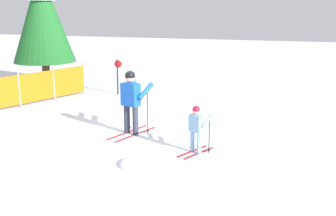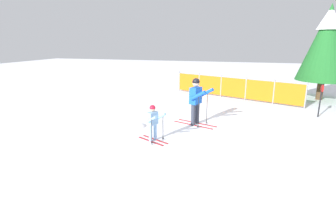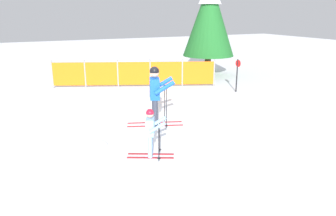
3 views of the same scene
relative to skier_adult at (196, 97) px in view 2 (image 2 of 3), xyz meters
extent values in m
plane|color=white|center=(0.07, 0.22, -1.01)|extent=(60.00, 60.00, 0.00)
cube|color=maroon|center=(0.02, 0.15, -1.00)|extent=(1.51, 0.58, 0.02)
cube|color=maroon|center=(-0.08, -0.13, -1.00)|extent=(1.51, 0.58, 0.02)
cylinder|color=#333847|center=(0.02, 0.15, -0.61)|extent=(0.15, 0.15, 0.75)
cylinder|color=#333847|center=(-0.08, -0.13, -0.61)|extent=(0.15, 0.15, 0.75)
cube|color=blue|center=(-0.03, 0.01, 0.06)|extent=(0.41, 0.53, 0.58)
cylinder|color=blue|center=(0.32, 0.20, 0.14)|extent=(0.58, 0.30, 0.41)
cylinder|color=blue|center=(0.12, -0.35, 0.14)|extent=(0.58, 0.30, 0.41)
sphere|color=#D8AD8C|center=(-0.03, 0.01, 0.50)|extent=(0.25, 0.25, 0.25)
sphere|color=black|center=(-0.03, 0.01, 0.54)|extent=(0.26, 0.26, 0.26)
cylinder|color=black|center=(0.36, 0.20, -0.42)|extent=(0.02, 0.02, 1.17)
cylinder|color=black|center=(0.36, 0.20, -0.95)|extent=(0.07, 0.07, 0.01)
cylinder|color=black|center=(0.15, -0.39, -0.42)|extent=(0.02, 0.02, 1.17)
cylinder|color=black|center=(0.15, -0.39, -0.95)|extent=(0.07, 0.07, 0.01)
cube|color=maroon|center=(-0.91, -1.85, -1.00)|extent=(0.95, 0.50, 0.02)
cube|color=maroon|center=(-1.00, -2.02, -1.00)|extent=(0.95, 0.50, 0.02)
cylinder|color=#8CBFF2|center=(-0.91, -1.85, -0.74)|extent=(0.10, 0.10, 0.49)
cylinder|color=#8CBFF2|center=(-1.00, -2.02, -0.74)|extent=(0.10, 0.10, 0.49)
cube|color=#8CBFF2|center=(-0.96, -1.94, -0.30)|extent=(0.29, 0.35, 0.38)
cylinder|color=#8CBFF2|center=(-0.72, -1.84, -0.25)|extent=(0.37, 0.24, 0.28)
cylinder|color=#8CBFF2|center=(-0.89, -2.18, -0.25)|extent=(0.37, 0.24, 0.28)
sphere|color=#D8AD8C|center=(-0.96, -1.94, -0.01)|extent=(0.16, 0.16, 0.16)
sphere|color=red|center=(-0.96, -1.94, 0.02)|extent=(0.17, 0.17, 0.17)
cylinder|color=black|center=(-0.68, -1.81, -0.62)|extent=(0.02, 0.02, 0.77)
cylinder|color=black|center=(-0.68, -1.81, -0.95)|extent=(0.07, 0.07, 0.01)
cylinder|color=black|center=(-0.88, -2.23, -0.62)|extent=(0.02, 0.02, 0.77)
cylinder|color=black|center=(-0.88, -2.23, -0.95)|extent=(0.07, 0.07, 0.01)
cylinder|color=gray|center=(-2.11, 6.19, -0.42)|extent=(0.06, 0.06, 1.17)
cylinder|color=gray|center=(-0.84, 5.67, -0.42)|extent=(0.06, 0.06, 1.17)
cylinder|color=gray|center=(0.43, 5.15, -0.42)|extent=(0.06, 0.06, 1.17)
cylinder|color=gray|center=(1.71, 4.63, -0.42)|extent=(0.06, 0.06, 1.17)
cylinder|color=gray|center=(2.98, 4.10, -0.42)|extent=(0.06, 0.06, 1.17)
cylinder|color=gray|center=(4.26, 3.58, -0.42)|extent=(0.06, 0.06, 1.17)
cube|color=orange|center=(-1.48, 5.93, -0.42)|extent=(1.29, 0.55, 0.98)
cube|color=orange|center=(-0.20, 5.41, -0.42)|extent=(1.29, 0.55, 0.98)
cube|color=orange|center=(1.07, 4.89, -0.42)|extent=(1.29, 0.55, 0.98)
cube|color=orange|center=(2.34, 4.36, -0.42)|extent=(1.29, 0.55, 0.98)
cube|color=orange|center=(3.62, 3.84, -0.42)|extent=(1.29, 0.55, 0.98)
cylinder|color=#4C3823|center=(5.37, 5.91, -0.51)|extent=(0.32, 0.32, 0.99)
cone|color=#1F6728|center=(5.37, 5.91, 1.83)|extent=(2.52, 2.52, 3.69)
cone|color=white|center=(5.37, 5.91, 3.01)|extent=(1.13, 1.13, 1.11)
cylinder|color=black|center=(4.51, 2.31, -0.35)|extent=(0.05, 0.05, 1.32)
cylinder|color=red|center=(4.51, 2.28, 0.15)|extent=(0.04, 0.28, 0.28)
ellipsoid|color=white|center=(-2.03, -0.83, -1.01)|extent=(0.77, 0.65, 0.31)
camera|label=1|loc=(-9.95, -3.91, 2.35)|focal=45.00mm
camera|label=2|loc=(1.54, -8.96, 1.92)|focal=28.00mm
camera|label=3|loc=(-3.46, -8.21, 2.12)|focal=35.00mm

